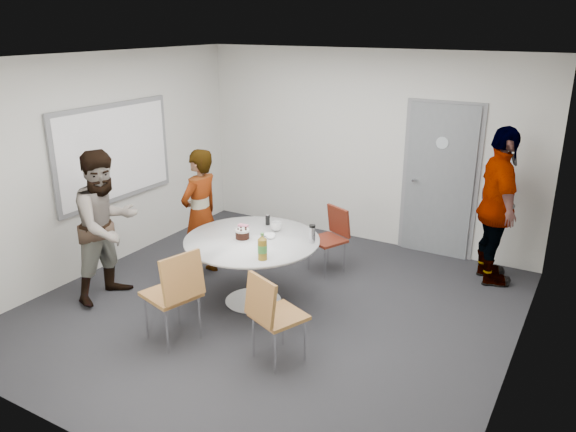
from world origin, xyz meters
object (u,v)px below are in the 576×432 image
Objects in this scene: chair_far at (332,233)px; person_left at (107,226)px; door at (440,181)px; table at (253,248)px; chair_near_left at (176,288)px; person_main at (200,214)px; person_right at (498,207)px; chair_near_right at (271,310)px; whiteboard at (115,153)px.

chair_far is 2.72m from person_left.
door reaches higher than table.
chair_far is (0.54, 2.33, -0.10)m from chair_near_left.
table is 1.04m from person_main.
table is 1.52× the size of chair_near_left.
door is at bearing 32.83° from person_right.
chair_near_left is at bearing -102.49° from person_left.
table is (-1.34, -2.47, -0.36)m from door.
person_right is (3.17, 1.63, 0.15)m from person_main.
table is at bearing -118.42° from door.
person_main is at bearing -24.38° from person_left.
person_left is at bearing -163.39° from chair_near_right.
whiteboard is 2.36m from table.
person_main is (-0.98, 0.31, 0.14)m from table.
chair_near_right is (0.97, 0.17, -0.05)m from chair_near_left.
person_left is (-1.88, -1.93, 0.36)m from chair_far.
table is 1.66× the size of chair_near_right.
table is at bearing 5.73° from chair_near_left.
person_right is at bearing 21.64° from whiteboard.
chair_far is at bearing 74.05° from table.
door is at bearing 136.49° from person_main.
chair_near_right is 2.34m from person_left.
person_right is at bearing 41.54° from table.
table is 0.78× the size of person_right.
chair_near_right is 0.56× the size of person_main.
person_main is at bearing 45.37° from chair_near_left.
door is 1.01m from person_right.
whiteboard reaches higher than chair_near_left.
door reaches higher than chair_near_right.
chair_far is at bearing 85.40° from person_right.
chair_far is at bearing -128.80° from door.
whiteboard reaches higher than person_main.
person_right reaches higher than chair_far.
person_main is at bearing 162.40° from table.
whiteboard is 1.26m from person_left.
chair_far is 1.66m from person_main.
whiteboard reaches higher than person_right.
chair_far is (0.36, 1.25, -0.16)m from table.
whiteboard is at bearing 73.74° from chair_near_left.
chair_far is 2.01m from person_right.
person_left is (-1.33, 0.40, 0.27)m from chair_near_left.
chair_far is (-0.98, -1.22, -0.52)m from door.
table is 0.92× the size of person_main.
person_main is at bearing 58.74° from chair_far.
table is (2.22, -0.19, -0.78)m from whiteboard.
whiteboard is at bearing 46.06° from chair_far.
chair_near_left is 3.85m from person_right.
person_main is at bearing 92.03° from person_right.
whiteboard is at bearing 86.50° from person_right.
door is at bearing 103.04° from chair_near_right.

